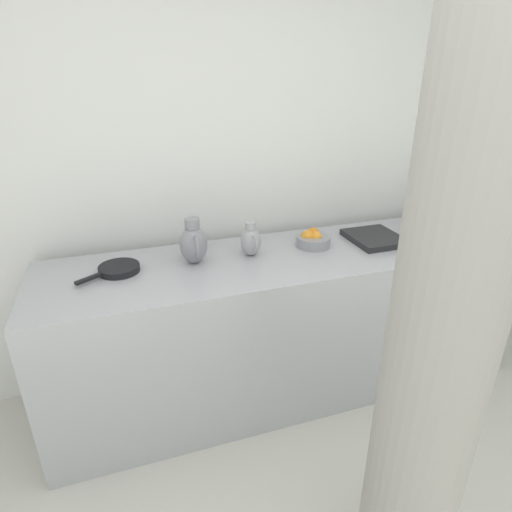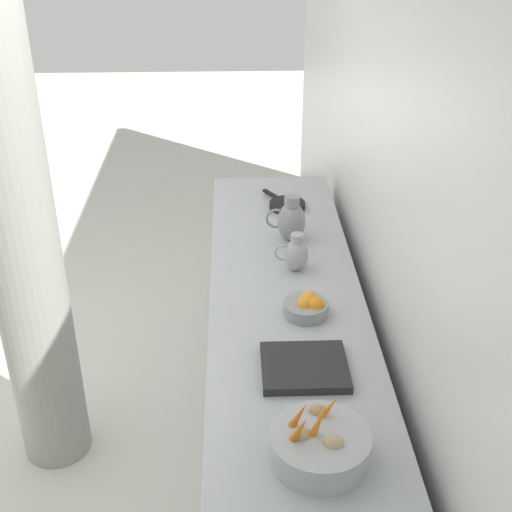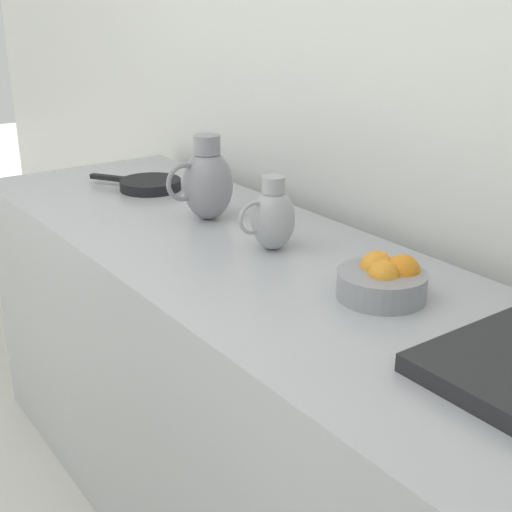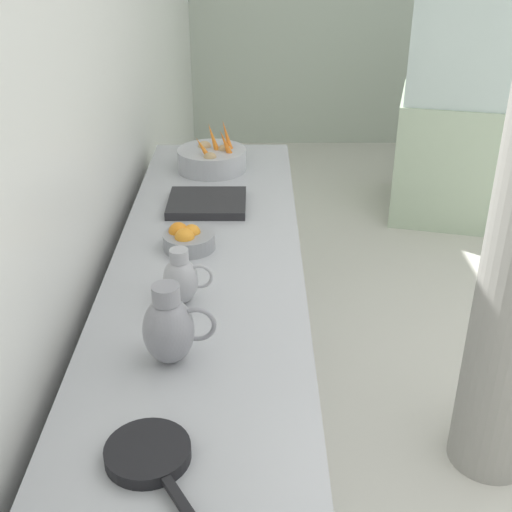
{
  "view_description": "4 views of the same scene",
  "coord_description": "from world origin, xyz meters",
  "views": [
    {
      "loc": [
        0.56,
        -0.62,
        1.89
      ],
      "look_at": [
        -1.39,
        0.03,
        0.98
      ],
      "focal_mm": 29.7,
      "sensor_mm": 36.0,
      "label": 1
    },
    {
      "loc": [
        -1.24,
        2.99,
        2.65
      ],
      "look_at": [
        -1.34,
        0.12,
        1.04
      ],
      "focal_mm": 48.27,
      "sensor_mm": 36.0,
      "label": 2
    },
    {
      "loc": [
        -0.49,
        1.45,
        1.57
      ],
      "look_at": [
        -1.33,
        0.27,
        1.02
      ],
      "focal_mm": 49.2,
      "sensor_mm": 36.0,
      "label": 3
    },
    {
      "loc": [
        -1.29,
        -1.88,
        2.12
      ],
      "look_at": [
        -1.29,
        0.13,
        1.06
      ],
      "focal_mm": 47.17,
      "sensor_mm": 36.0,
      "label": 4
    }
  ],
  "objects": [
    {
      "name": "prep_counter",
      "position": [
        -1.48,
        0.28,
        0.46
      ],
      "size": [
        0.72,
        2.82,
        0.92
      ],
      "primitive_type": "cube",
      "color": "#ADAFB5",
      "rests_on": "ground_plane"
    },
    {
      "name": "orange_bowl",
      "position": [
        -1.56,
        0.45,
        0.96
      ],
      "size": [
        0.2,
        0.2,
        0.1
      ],
      "color": "gray",
      "rests_on": "prep_counter"
    },
    {
      "name": "metal_pitcher_tall",
      "position": [
        -1.54,
        -0.27,
        1.04
      ],
      "size": [
        0.21,
        0.15,
        0.25
      ],
      "color": "gray",
      "rests_on": "prep_counter"
    },
    {
      "name": "metal_pitcher_short",
      "position": [
        -1.54,
        0.05,
        1.01
      ],
      "size": [
        0.17,
        0.12,
        0.2
      ],
      "color": "#A3A3A8",
      "rests_on": "prep_counter"
    },
    {
      "name": "skillet_on_counter",
      "position": [
        -1.55,
        -0.67,
        0.94
      ],
      "size": [
        0.24,
        0.32,
        0.03
      ],
      "color": "black",
      "rests_on": "prep_counter"
    }
  ]
}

